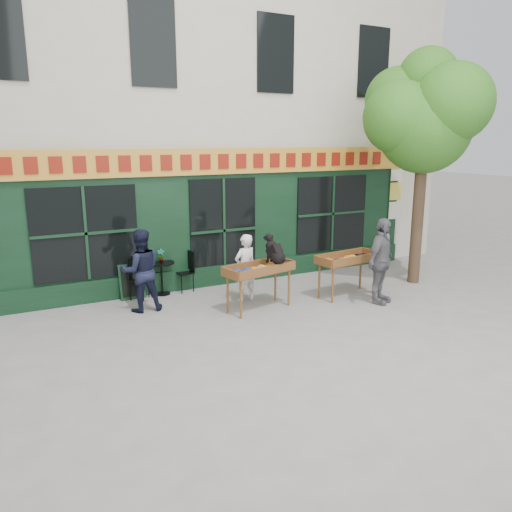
# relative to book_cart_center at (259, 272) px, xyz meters

# --- Properties ---
(ground) EXTENTS (80.00, 80.00, 0.00)m
(ground) POSITION_rel_book_cart_center_xyz_m (0.11, -0.25, -0.82)
(ground) COLOR slate
(ground) RESTS_ON ground
(building) EXTENTS (14.00, 7.26, 10.00)m
(building) POSITION_rel_book_cart_center_xyz_m (0.11, 5.73, 4.15)
(building) COLOR beige
(building) RESTS_ON ground
(street_tree) EXTENTS (3.05, 2.90, 5.60)m
(street_tree) POSITION_rel_book_cart_center_xyz_m (4.45, 0.11, 3.29)
(street_tree) COLOR #382619
(street_tree) RESTS_ON ground
(book_cart_center) EXTENTS (1.60, 0.91, 0.99)m
(book_cart_center) POSITION_rel_book_cart_center_xyz_m (0.00, 0.00, 0.00)
(book_cart_center) COLOR brown
(book_cart_center) RESTS_ON ground
(dog) EXTENTS (0.46, 0.66, 0.60)m
(dog) POSITION_rel_book_cart_center_xyz_m (0.35, -0.05, 0.47)
(dog) COLOR black
(dog) RESTS_ON book_cart_center
(woman) EXTENTS (0.61, 0.46, 1.50)m
(woman) POSITION_rel_book_cart_center_xyz_m (-0.00, 0.65, -0.07)
(woman) COLOR silver
(woman) RESTS_ON ground
(book_cart_right) EXTENTS (1.56, 0.79, 0.99)m
(book_cart_right) POSITION_rel_book_cart_center_xyz_m (2.23, -0.08, 0.00)
(book_cart_right) COLOR brown
(book_cart_right) RESTS_ON ground
(man_right) EXTENTS (1.19, 0.90, 1.88)m
(man_right) POSITION_rel_book_cart_center_xyz_m (2.53, -0.83, 0.12)
(man_right) COLOR #56555A
(man_right) RESTS_ON ground
(bistro_table) EXTENTS (0.60, 0.60, 0.76)m
(bistro_table) POSITION_rel_book_cart_center_xyz_m (-1.51, 1.95, -0.28)
(bistro_table) COLOR black
(bistro_table) RESTS_ON ground
(bistro_chair_left) EXTENTS (0.51, 0.51, 0.95)m
(bistro_chair_left) POSITION_rel_book_cart_center_xyz_m (-2.13, 1.90, -0.26)
(bistro_chair_left) COLOR black
(bistro_chair_left) RESTS_ON ground
(bistro_chair_right) EXTENTS (0.40, 0.40, 0.95)m
(bistro_chair_right) POSITION_rel_book_cart_center_xyz_m (-0.87, 1.96, -0.26)
(bistro_chair_right) COLOR black
(bistro_chair_right) RESTS_ON ground
(potted_plant) EXTENTS (0.19, 0.17, 0.31)m
(potted_plant) POSITION_rel_book_cart_center_xyz_m (-1.51, 1.95, 0.10)
(potted_plant) COLOR gray
(potted_plant) RESTS_ON bistro_table
(man_left) EXTENTS (0.88, 0.71, 1.73)m
(man_left) POSITION_rel_book_cart_center_xyz_m (-2.21, 1.05, 0.04)
(man_left) COLOR black
(man_left) RESTS_ON ground
(chalkboard) EXTENTS (0.56, 0.20, 0.79)m
(chalkboard) POSITION_rel_book_cart_center_xyz_m (-2.20, 1.94, -0.42)
(chalkboard) COLOR black
(chalkboard) RESTS_ON ground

